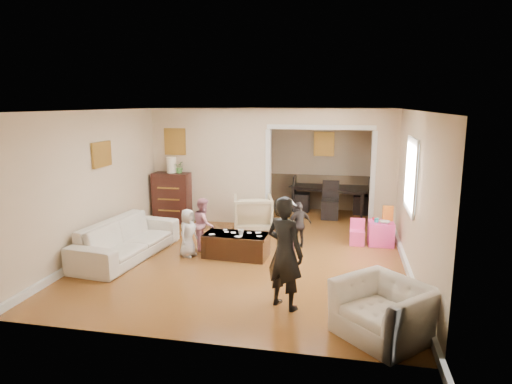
% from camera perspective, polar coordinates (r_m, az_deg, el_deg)
% --- Properties ---
extents(floor, '(7.00, 7.00, 0.00)m').
position_cam_1_polar(floor, '(8.61, -0.27, -7.13)').
color(floor, '#9B5D28').
rests_on(floor, ground).
extents(partition_left, '(2.75, 0.18, 2.60)m').
position_cam_1_polar(partition_left, '(10.35, -5.71, 3.36)').
color(partition_left, beige).
rests_on(partition_left, ground).
extents(partition_right, '(0.55, 0.18, 2.60)m').
position_cam_1_polar(partition_right, '(9.93, 16.06, 2.63)').
color(partition_right, beige).
rests_on(partition_right, ground).
extents(partition_header, '(2.22, 0.18, 0.35)m').
position_cam_1_polar(partition_header, '(9.81, 8.29, 9.46)').
color(partition_header, beige).
rests_on(partition_header, partition_right).
extents(window_pane, '(0.03, 0.95, 1.10)m').
position_cam_1_polar(window_pane, '(7.76, 19.25, 1.98)').
color(window_pane, white).
rests_on(window_pane, ground).
extents(framed_art_partition, '(0.45, 0.03, 0.55)m').
position_cam_1_polar(framed_art_partition, '(10.47, -10.28, 6.35)').
color(framed_art_partition, brown).
rests_on(framed_art_partition, partition_left).
extents(framed_art_sofa_wall, '(0.03, 0.55, 0.40)m').
position_cam_1_polar(framed_art_sofa_wall, '(8.64, -19.08, 4.56)').
color(framed_art_sofa_wall, brown).
extents(framed_art_alcove, '(0.45, 0.03, 0.55)m').
position_cam_1_polar(framed_art_alcove, '(11.49, 8.67, 6.08)').
color(framed_art_alcove, brown).
extents(sofa, '(1.15, 2.36, 0.66)m').
position_cam_1_polar(sofa, '(8.36, -16.14, -5.77)').
color(sofa, beige).
rests_on(sofa, ground).
extents(armchair_back, '(0.99, 1.01, 0.76)m').
position_cam_1_polar(armchair_back, '(9.68, -0.39, -2.70)').
color(armchair_back, tan).
rests_on(armchair_back, ground).
extents(armchair_front, '(1.35, 1.34, 0.66)m').
position_cam_1_polar(armchair_front, '(5.62, 16.03, -14.33)').
color(armchair_front, beige).
rests_on(armchair_front, ground).
extents(dresser, '(0.84, 0.47, 1.15)m').
position_cam_1_polar(dresser, '(10.53, -10.59, -0.66)').
color(dresser, '#361410').
rests_on(dresser, ground).
extents(table_lamp, '(0.22, 0.22, 0.36)m').
position_cam_1_polar(table_lamp, '(10.40, -10.74, 3.41)').
color(table_lamp, '#FDEFCE').
rests_on(table_lamp, dresser).
extents(potted_plant, '(0.25, 0.21, 0.27)m').
position_cam_1_polar(potted_plant, '(10.33, -9.70, 3.16)').
color(potted_plant, '#457634').
rests_on(potted_plant, dresser).
extents(coffee_table, '(1.16, 0.64, 0.42)m').
position_cam_1_polar(coffee_table, '(8.08, -2.55, -6.80)').
color(coffee_table, '#331A10').
rests_on(coffee_table, ground).
extents(coffee_cup, '(0.11, 0.11, 0.10)m').
position_cam_1_polar(coffee_cup, '(7.93, -1.95, -5.16)').
color(coffee_cup, beige).
rests_on(coffee_cup, coffee_table).
extents(play_table, '(0.49, 0.49, 0.46)m').
position_cam_1_polar(play_table, '(9.08, 15.63, -5.07)').
color(play_table, '#FF43A5').
rests_on(play_table, ground).
extents(cereal_box, '(0.20, 0.08, 0.30)m').
position_cam_1_polar(cereal_box, '(9.09, 16.47, -2.63)').
color(cereal_box, yellow).
rests_on(cereal_box, play_table).
extents(cyan_cup, '(0.08, 0.08, 0.08)m').
position_cam_1_polar(cyan_cup, '(8.95, 15.10, -3.49)').
color(cyan_cup, '#23B1AA').
rests_on(cyan_cup, play_table).
extents(toy_block, '(0.10, 0.09, 0.05)m').
position_cam_1_polar(toy_block, '(9.12, 14.91, -3.31)').
color(toy_block, red).
rests_on(toy_block, play_table).
extents(play_bowl, '(0.21, 0.21, 0.05)m').
position_cam_1_polar(play_bowl, '(8.90, 16.09, -3.73)').
color(play_bowl, silver).
rests_on(play_bowl, play_table).
extents(dining_table, '(2.12, 1.50, 0.68)m').
position_cam_1_polar(dining_table, '(11.41, 9.55, -0.91)').
color(dining_table, black).
rests_on(dining_table, ground).
extents(adult_person, '(0.67, 0.60, 1.54)m').
position_cam_1_polar(adult_person, '(5.98, 3.69, -7.74)').
color(adult_person, black).
rests_on(adult_person, ground).
extents(child_kneel_a, '(0.37, 0.48, 0.87)m').
position_cam_1_polar(child_kneel_a, '(8.12, -8.68, -5.17)').
color(child_kneel_a, silver).
rests_on(child_kneel_a, ground).
extents(child_kneel_b, '(0.49, 0.56, 0.98)m').
position_cam_1_polar(child_kneel_b, '(8.47, -6.69, -4.05)').
color(child_kneel_b, '#D08292').
rests_on(child_kneel_b, ground).
extents(child_toddler, '(0.55, 0.49, 0.89)m').
position_cam_1_polar(child_toddler, '(8.55, 5.53, -4.19)').
color(child_toddler, black).
rests_on(child_toddler, ground).
extents(craft_papers, '(0.97, 0.48, 0.00)m').
position_cam_1_polar(craft_papers, '(8.03, -2.35, -5.33)').
color(craft_papers, white).
rests_on(craft_papers, coffee_table).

